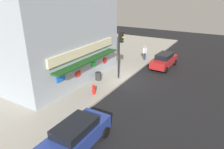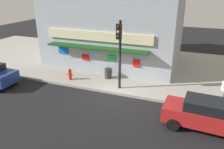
{
  "view_description": "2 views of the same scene",
  "coord_description": "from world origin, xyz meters",
  "px_view_note": "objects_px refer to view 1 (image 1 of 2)",
  "views": [
    {
      "loc": [
        -15.99,
        -7.84,
        7.85
      ],
      "look_at": [
        -1.36,
        0.77,
        0.98
      ],
      "focal_mm": 32.55,
      "sensor_mm": 36.0,
      "label": 1
    },
    {
      "loc": [
        4.52,
        -12.57,
        6.8
      ],
      "look_at": [
        -0.54,
        0.6,
        1.19
      ],
      "focal_mm": 35.67,
      "sensor_mm": 36.0,
      "label": 2
    }
  ],
  "objects_px": {
    "fire_hydrant": "(94,89)",
    "parked_car_blue": "(76,135)",
    "pedestrian": "(145,52)",
    "traffic_light": "(120,48)",
    "trash_can": "(98,76)",
    "parked_car_red": "(164,60)"
  },
  "relations": [
    {
      "from": "fire_hydrant",
      "to": "traffic_light",
      "type": "bearing_deg",
      "value": -2.85
    },
    {
      "from": "pedestrian",
      "to": "parked_car_red",
      "type": "relative_size",
      "value": 0.4
    },
    {
      "from": "fire_hydrant",
      "to": "pedestrian",
      "type": "bearing_deg",
      "value": -0.44
    },
    {
      "from": "pedestrian",
      "to": "parked_car_blue",
      "type": "relative_size",
      "value": 0.4
    },
    {
      "from": "fire_hydrant",
      "to": "trash_can",
      "type": "bearing_deg",
      "value": 26.88
    },
    {
      "from": "trash_can",
      "to": "parked_car_blue",
      "type": "height_order",
      "value": "parked_car_blue"
    },
    {
      "from": "traffic_light",
      "to": "fire_hydrant",
      "type": "relative_size",
      "value": 5.36
    },
    {
      "from": "parked_car_red",
      "to": "fire_hydrant",
      "type": "bearing_deg",
      "value": 163.77
    },
    {
      "from": "pedestrian",
      "to": "parked_car_red",
      "type": "distance_m",
      "value": 2.92
    },
    {
      "from": "pedestrian",
      "to": "traffic_light",
      "type": "bearing_deg",
      "value": -178.98
    },
    {
      "from": "trash_can",
      "to": "parked_car_red",
      "type": "distance_m",
      "value": 8.15
    },
    {
      "from": "traffic_light",
      "to": "fire_hydrant",
      "type": "height_order",
      "value": "traffic_light"
    },
    {
      "from": "fire_hydrant",
      "to": "parked_car_blue",
      "type": "xyz_separation_m",
      "value": [
        -5.37,
        -2.64,
        0.23
      ]
    },
    {
      "from": "traffic_light",
      "to": "fire_hydrant",
      "type": "xyz_separation_m",
      "value": [
        -4.01,
        0.2,
        -2.58
      ]
    },
    {
      "from": "fire_hydrant",
      "to": "parked_car_blue",
      "type": "distance_m",
      "value": 5.99
    },
    {
      "from": "fire_hydrant",
      "to": "parked_car_red",
      "type": "bearing_deg",
      "value": -16.23
    },
    {
      "from": "traffic_light",
      "to": "parked_car_blue",
      "type": "bearing_deg",
      "value": -165.4
    },
    {
      "from": "pedestrian",
      "to": "parked_car_blue",
      "type": "height_order",
      "value": "pedestrian"
    },
    {
      "from": "trash_can",
      "to": "parked_car_blue",
      "type": "distance_m",
      "value": 8.9
    },
    {
      "from": "fire_hydrant",
      "to": "parked_car_red",
      "type": "relative_size",
      "value": 0.2
    },
    {
      "from": "fire_hydrant",
      "to": "pedestrian",
      "type": "distance_m",
      "value": 10.64
    },
    {
      "from": "trash_can",
      "to": "pedestrian",
      "type": "relative_size",
      "value": 0.44
    }
  ]
}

